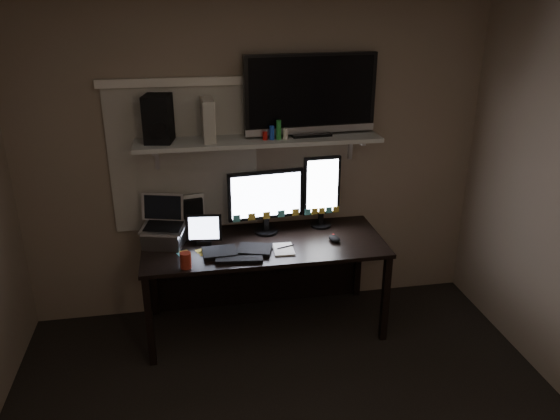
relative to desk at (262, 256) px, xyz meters
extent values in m
plane|color=#7B6A58|center=(0.00, 0.25, 0.70)|extent=(3.60, 0.00, 3.60)
cube|color=beige|center=(-0.55, 0.24, 0.75)|extent=(1.10, 0.02, 1.10)
cube|color=black|center=(0.00, -0.12, 0.16)|extent=(1.80, 0.75, 0.03)
cube|color=black|center=(0.00, 0.23, -0.20)|extent=(1.80, 0.02, 0.70)
cube|color=black|center=(-0.86, -0.46, -0.20)|extent=(0.05, 0.05, 0.70)
cube|color=black|center=(0.86, -0.46, -0.20)|extent=(0.05, 0.05, 0.70)
cube|color=black|center=(-0.86, 0.21, -0.20)|extent=(0.05, 0.05, 0.70)
cube|color=black|center=(0.86, 0.21, -0.20)|extent=(0.05, 0.05, 0.70)
cube|color=#B3B4AF|center=(0.00, 0.08, 0.91)|extent=(1.80, 0.35, 0.03)
cube|color=black|center=(0.04, 0.06, 0.43)|extent=(0.59, 0.12, 0.51)
cube|color=black|center=(0.49, 0.10, 0.47)|extent=(0.30, 0.07, 0.59)
cube|color=black|center=(-0.22, -0.27, 0.19)|extent=(0.52, 0.26, 0.03)
ellipsoid|color=black|center=(0.53, -0.19, 0.20)|extent=(0.10, 0.13, 0.04)
cube|color=silver|center=(0.12, -0.28, 0.18)|extent=(0.15, 0.21, 0.01)
cube|color=black|center=(-0.44, -0.06, 0.29)|extent=(0.27, 0.14, 0.23)
cube|color=black|center=(-0.56, 0.18, 0.33)|extent=(0.25, 0.15, 0.30)
cube|color=#B9B9BE|center=(-0.73, -0.04, 0.36)|extent=(0.38, 0.34, 0.36)
cylinder|color=maroon|center=(-0.58, -0.43, 0.23)|extent=(0.09, 0.09, 0.11)
cube|color=black|center=(0.39, 0.11, 1.22)|extent=(1.00, 0.24, 0.59)
cube|color=silver|center=(-0.36, 0.09, 1.08)|extent=(0.09, 0.25, 0.30)
cube|color=black|center=(-0.71, 0.11, 1.09)|extent=(0.22, 0.25, 0.33)
camera|label=1|loc=(-0.54, -3.79, 1.93)|focal=35.00mm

